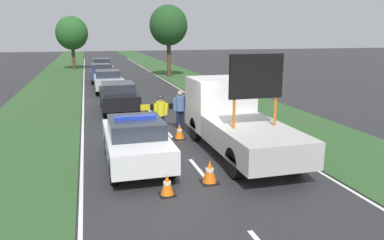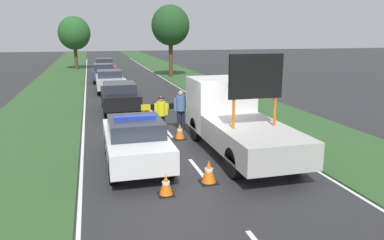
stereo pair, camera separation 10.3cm
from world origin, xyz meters
name	(u,v)px [view 1 (the left image)]	position (x,y,z in m)	size (l,w,h in m)	color
ground_plane	(189,158)	(0.00, 0.00, 0.00)	(160.00, 160.00, 0.00)	#28282B
lane_markings	(130,87)	(0.00, 17.89, 0.00)	(7.04, 69.15, 0.01)	silver
grass_verge_left	(54,86)	(-5.75, 20.00, 0.01)	(4.35, 120.00, 0.03)	#2D5128
grass_verge_right	(193,81)	(5.75, 20.00, 0.01)	(4.35, 120.00, 0.03)	#2D5128
police_car	(136,141)	(-1.79, -0.17, 0.80)	(1.84, 4.49, 1.62)	white
work_truck	(233,117)	(1.79, 0.58, 1.17)	(2.21, 6.39, 3.50)	white
road_barrier	(168,108)	(0.17, 4.12, 0.91)	(2.41, 0.08, 1.12)	black
police_officer	(161,112)	(-0.32, 3.31, 0.94)	(0.57, 0.36, 1.58)	#191E38
pedestrian_civilian	(180,107)	(0.62, 3.75, 1.01)	(0.62, 0.39, 1.72)	#191E38
traffic_cone_near_police	(180,131)	(0.25, 2.40, 0.31)	(0.45, 0.45, 0.63)	black
traffic_cone_centre_front	(210,171)	(0.00, -2.18, 0.33)	(0.49, 0.49, 0.67)	black
traffic_cone_near_truck	(167,185)	(-1.31, -2.66, 0.28)	(0.41, 0.41, 0.57)	black
traffic_cone_behind_barrier	(127,124)	(-1.61, 4.39, 0.24)	(0.35, 0.35, 0.48)	black
traffic_cone_lane_edge	(214,120)	(2.15, 3.75, 0.36)	(0.52, 0.52, 0.72)	black
queued_car_sedan_black	(118,96)	(-1.59, 8.69, 0.81)	(1.85, 4.56, 1.53)	black
queued_car_sedan_silver	(108,80)	(-1.76, 15.64, 0.82)	(1.85, 4.29, 1.56)	#B2B2B7
queued_car_hatch_blue	(101,73)	(-1.99, 21.49, 0.81)	(1.75, 4.01, 1.56)	navy
queued_car_wagon_maroon	(102,66)	(-1.65, 27.94, 0.83)	(1.82, 4.04, 1.61)	maroon
roadside_tree_near_left	(72,33)	(-4.56, 34.05, 4.10)	(3.58, 3.58, 6.00)	#4C3823
roadside_tree_near_right	(168,26)	(4.44, 23.71, 4.79)	(3.55, 3.55, 6.69)	#4C3823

